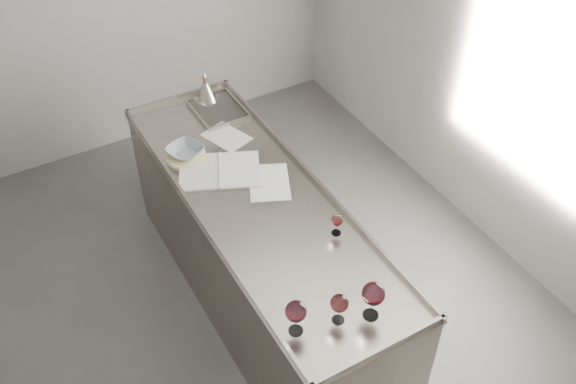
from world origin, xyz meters
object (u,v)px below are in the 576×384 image
ceramic_bowl (185,151)px  notebook (220,171)px  wine_glass_middle (339,304)px  wine_glass_small (337,221)px  wine_glass_left (296,312)px  counter (261,254)px  wine_funnel (206,91)px  wine_glass_right (373,294)px

ceramic_bowl → notebook: bearing=-62.3°
wine_glass_middle → wine_glass_small: size_ratio=1.31×
wine_glass_left → notebook: (0.19, 1.23, -0.14)m
counter → ceramic_bowl: (-0.21, 0.57, 0.51)m
wine_glass_small → ceramic_bowl: (-0.45, 1.02, -0.05)m
wine_glass_left → wine_glass_small: (0.52, 0.44, -0.05)m
wine_glass_small → wine_glass_left: bearing=-139.3°
ceramic_bowl → wine_funnel: 0.64m
wine_glass_middle → counter: bearing=85.9°
ceramic_bowl → wine_glass_right: bearing=-79.4°
wine_glass_left → wine_funnel: wine_funnel is taller
counter → wine_glass_middle: bearing=-94.1°
notebook → ceramic_bowl: bearing=142.8°
wine_glass_left → wine_funnel: bearing=77.4°
counter → wine_glass_left: wine_glass_left is taller
wine_glass_left → ceramic_bowl: (0.07, 1.46, -0.10)m
wine_glass_middle → wine_glass_small: (0.31, 0.49, -0.03)m
wine_glass_left → wine_funnel: (0.44, 1.98, -0.07)m
wine_glass_small → notebook: size_ratio=0.23×
wine_glass_right → ceramic_bowl: bearing=100.6°
wine_funnel → wine_glass_right: bearing=-92.3°
wine_glass_left → wine_glass_right: wine_glass_right is taller
counter → wine_funnel: bearing=81.2°
wine_glass_small → wine_funnel: size_ratio=0.58×
wine_funnel → counter: bearing=-98.8°
counter → wine_glass_middle: 1.12m
wine_glass_left → notebook: wine_glass_left is taller
wine_glass_left → wine_glass_middle: wine_glass_left is taller
wine_glass_small → notebook: 0.86m
wine_glass_left → wine_glass_right: 0.37m
ceramic_bowl → wine_funnel: wine_funnel is taller
wine_glass_left → notebook: size_ratio=0.35×
wine_glass_left → wine_glass_small: wine_glass_left is taller
wine_glass_small → ceramic_bowl: 1.12m
counter → wine_glass_middle: size_ratio=13.87×
wine_glass_right → ceramic_bowl: wine_glass_right is taller
wine_glass_middle → wine_funnel: wine_funnel is taller
wine_funnel → wine_glass_middle: bearing=-96.7°
wine_glass_right → wine_funnel: size_ratio=0.97×
notebook → wine_glass_middle: bearing=-64.0°
counter → notebook: counter is taller
ceramic_bowl → wine_glass_middle: bearing=-84.7°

